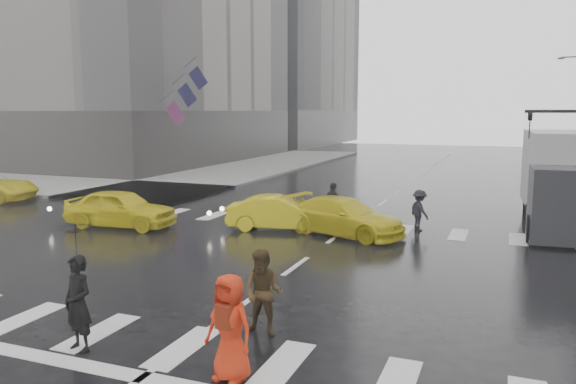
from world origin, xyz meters
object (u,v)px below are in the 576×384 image
at_px(pedestrian_orange, 230,327).
at_px(taxi_mid, 279,213).
at_px(box_truck, 564,178).
at_px(pedestrian_brown, 263,293).
at_px(taxi_front, 120,208).

relative_size(pedestrian_orange, taxi_mid, 0.47).
bearing_deg(pedestrian_orange, box_truck, 78.42).
height_order(pedestrian_brown, pedestrian_orange, pedestrian_orange).
xyz_separation_m(taxi_front, box_truck, (15.66, 5.60, 1.21)).
relative_size(pedestrian_orange, taxi_front, 0.42).
bearing_deg(box_truck, taxi_mid, -161.92).
height_order(pedestrian_orange, taxi_front, pedestrian_orange).
bearing_deg(box_truck, taxi_front, -163.37).
xyz_separation_m(pedestrian_orange, taxi_front, (-9.56, 9.46, -0.18)).
height_order(taxi_front, taxi_mid, taxi_front).
bearing_deg(pedestrian_brown, taxi_front, 140.11).
distance_m(taxi_front, box_truck, 16.67).
bearing_deg(taxi_mid, taxi_front, 93.36).
bearing_deg(taxi_mid, pedestrian_brown, -173.28).
bearing_deg(taxi_front, pedestrian_brown, -133.73).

